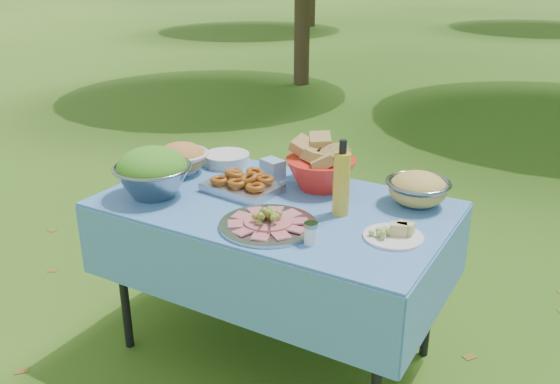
# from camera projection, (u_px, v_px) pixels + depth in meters

# --- Properties ---
(ground) EXTENTS (80.00, 80.00, 0.00)m
(ground) POSITION_uv_depth(u_px,v_px,m) (275.00, 350.00, 2.81)
(ground) COLOR #123309
(ground) RESTS_ON ground
(picnic_table) EXTENTS (1.46, 0.86, 0.76)m
(picnic_table) POSITION_uv_depth(u_px,v_px,m) (275.00, 280.00, 2.67)
(picnic_table) COLOR #84D1FF
(picnic_table) RESTS_ON ground
(salad_bowl) EXTENTS (0.36, 0.36, 0.22)m
(salad_bowl) POSITION_uv_depth(u_px,v_px,m) (152.00, 172.00, 2.56)
(salad_bowl) COLOR gray
(salad_bowl) RESTS_ON picnic_table
(pasta_bowl_white) EXTENTS (0.27, 0.27, 0.15)m
(pasta_bowl_white) POSITION_uv_depth(u_px,v_px,m) (181.00, 158.00, 2.85)
(pasta_bowl_white) COLOR silver
(pasta_bowl_white) RESTS_ON picnic_table
(plate_stack) EXTENTS (0.28, 0.28, 0.06)m
(plate_stack) POSITION_uv_depth(u_px,v_px,m) (227.00, 159.00, 2.97)
(plate_stack) COLOR silver
(plate_stack) RESTS_ON picnic_table
(wipes_box) EXTENTS (0.12, 0.11, 0.10)m
(wipes_box) POSITION_uv_depth(u_px,v_px,m) (273.00, 169.00, 2.77)
(wipes_box) COLOR #7EA9CD
(wipes_box) RESTS_ON picnic_table
(sanitizer_bottle) EXTENTS (0.07, 0.07, 0.15)m
(sanitizer_bottle) POSITION_uv_depth(u_px,v_px,m) (297.00, 161.00, 2.80)
(sanitizer_bottle) COLOR #D48991
(sanitizer_bottle) RESTS_ON picnic_table
(bread_bowl) EXTENTS (0.38, 0.38, 0.21)m
(bread_bowl) POSITION_uv_depth(u_px,v_px,m) (321.00, 166.00, 2.65)
(bread_bowl) COLOR red
(bread_bowl) RESTS_ON picnic_table
(pasta_bowl_steel) EXTENTS (0.35, 0.35, 0.14)m
(pasta_bowl_steel) POSITION_uv_depth(u_px,v_px,m) (418.00, 188.00, 2.48)
(pasta_bowl_steel) COLOR gray
(pasta_bowl_steel) RESTS_ON picnic_table
(fried_tray) EXTENTS (0.34, 0.26, 0.08)m
(fried_tray) POSITION_uv_depth(u_px,v_px,m) (242.00, 184.00, 2.63)
(fried_tray) COLOR #B5B4B9
(fried_tray) RESTS_ON picnic_table
(charcuterie_platter) EXTENTS (0.50, 0.50, 0.09)m
(charcuterie_platter) POSITION_uv_depth(u_px,v_px,m) (268.00, 216.00, 2.29)
(charcuterie_platter) COLOR #A4A5AC
(charcuterie_platter) RESTS_ON picnic_table
(oil_bottle) EXTENTS (0.08, 0.08, 0.31)m
(oil_bottle) POSITION_uv_depth(u_px,v_px,m) (342.00, 178.00, 2.36)
(oil_bottle) COLOR gold
(oil_bottle) RESTS_ON picnic_table
(cheese_plate) EXTENTS (0.25, 0.25, 0.06)m
(cheese_plate) POSITION_uv_depth(u_px,v_px,m) (394.00, 230.00, 2.20)
(cheese_plate) COLOR silver
(cheese_plate) RESTS_ON picnic_table
(shaker) EXTENTS (0.06, 0.06, 0.08)m
(shaker) POSITION_uv_depth(u_px,v_px,m) (311.00, 233.00, 2.15)
(shaker) COLOR white
(shaker) RESTS_ON picnic_table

